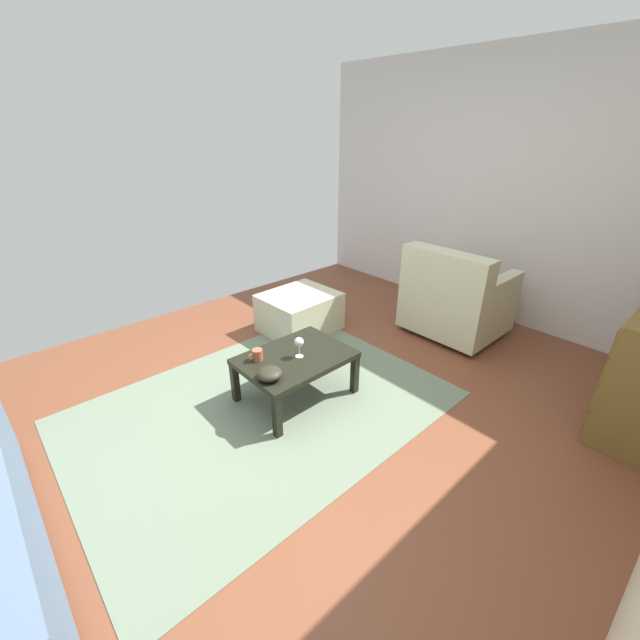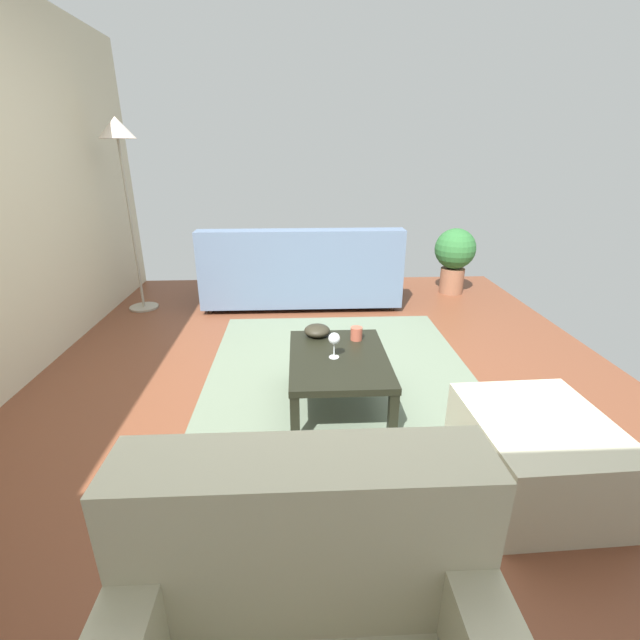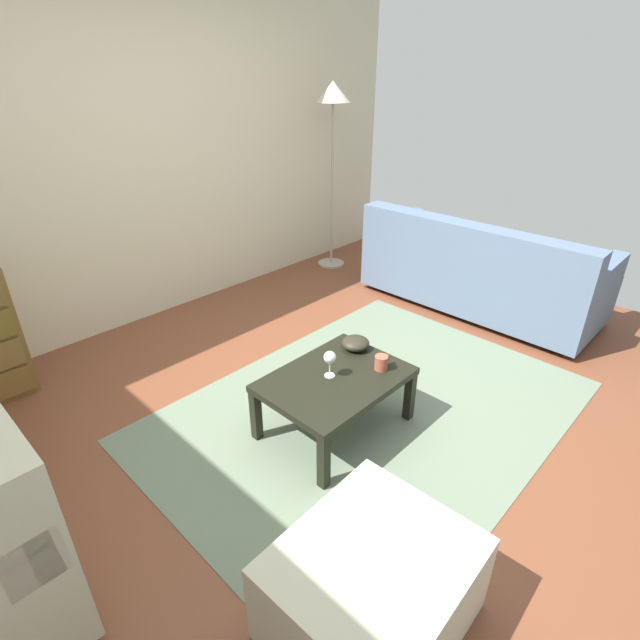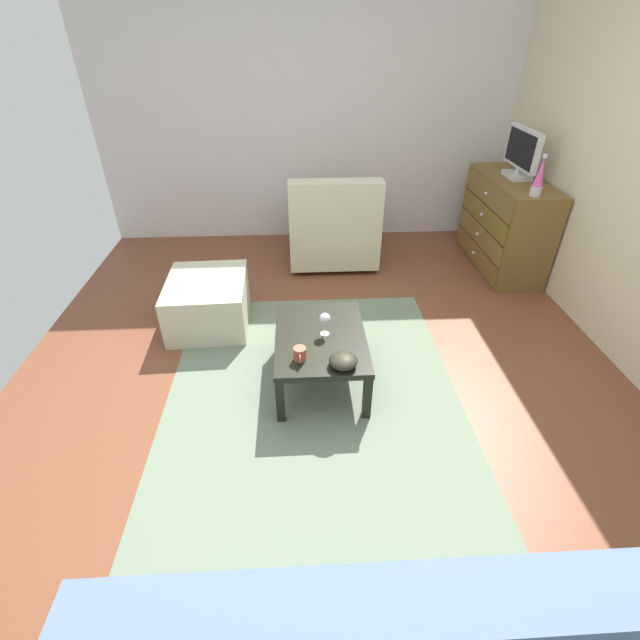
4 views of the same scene
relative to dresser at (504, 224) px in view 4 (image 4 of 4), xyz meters
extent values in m
cube|color=brown|center=(1.71, -1.72, -0.45)|extent=(5.78, 4.55, 0.05)
cube|color=silver|center=(-0.94, -1.72, 0.86)|extent=(0.12, 4.55, 2.57)
cube|color=slate|center=(1.91, -1.92, -0.43)|extent=(2.60, 1.90, 0.01)
cube|color=brown|center=(0.00, 0.01, 0.00)|extent=(1.15, 0.45, 0.86)
cube|color=brown|center=(0.00, -0.23, -0.30)|extent=(1.09, 0.02, 0.18)
sphere|color=silver|center=(0.00, -0.24, -0.30)|extent=(0.03, 0.03, 0.03)
cube|color=brown|center=(0.00, -0.23, -0.10)|extent=(1.09, 0.02, 0.18)
sphere|color=silver|center=(0.00, -0.24, -0.10)|extent=(0.03, 0.03, 0.03)
cube|color=brown|center=(0.00, -0.23, 0.10)|extent=(1.09, 0.02, 0.18)
sphere|color=silver|center=(0.00, -0.24, 0.10)|extent=(0.03, 0.03, 0.03)
cube|color=brown|center=(0.00, -0.23, 0.30)|extent=(1.09, 0.02, 0.18)
sphere|color=silver|center=(0.00, -0.24, 0.30)|extent=(0.03, 0.03, 0.03)
cube|color=silver|center=(-0.04, 0.03, 0.45)|extent=(0.28, 0.18, 0.04)
cylinder|color=silver|center=(-0.04, 0.03, 0.49)|extent=(0.04, 0.04, 0.05)
cube|color=silver|center=(-0.04, 0.03, 0.68)|extent=(0.56, 0.05, 0.33)
cube|color=black|center=(-0.04, 0.00, 0.68)|extent=(0.51, 0.01, 0.28)
cylinder|color=#B7B7BC|center=(0.47, -0.04, 0.47)|extent=(0.09, 0.09, 0.08)
cone|color=#D84C99|center=(0.47, -0.04, 0.62)|extent=(0.08, 0.08, 0.22)
cylinder|color=#B7B7BC|center=(0.47, -0.04, 0.74)|extent=(0.04, 0.04, 0.03)
cube|color=black|center=(1.27, -1.60, -0.27)|extent=(0.05, 0.05, 0.32)
cube|color=black|center=(2.01, -1.60, -0.27)|extent=(0.05, 0.05, 0.32)
cube|color=black|center=(1.27, -2.13, -0.27)|extent=(0.05, 0.05, 0.32)
cube|color=black|center=(2.01, -2.13, -0.27)|extent=(0.05, 0.05, 0.32)
cube|color=black|center=(1.64, -1.86, -0.09)|extent=(0.80, 0.58, 0.04)
cylinder|color=silver|center=(1.62, -1.84, -0.07)|extent=(0.06, 0.06, 0.00)
cylinder|color=silver|center=(1.62, -1.84, -0.02)|extent=(0.01, 0.01, 0.09)
sphere|color=silver|center=(1.62, -1.84, 0.05)|extent=(0.07, 0.07, 0.07)
cylinder|color=#A8523D|center=(1.88, -2.00, -0.03)|extent=(0.08, 0.08, 0.08)
torus|color=#A8523D|center=(1.93, -2.00, -0.02)|extent=(0.05, 0.01, 0.05)
ellipsoid|color=#2B281C|center=(1.95, -1.75, -0.03)|extent=(0.17, 0.17, 0.08)
cube|color=slate|center=(3.42, -1.66, 0.19)|extent=(0.20, 1.97, 0.38)
cylinder|color=#332319|center=(-0.55, -1.30, -0.40)|extent=(0.05, 0.05, 0.05)
cylinder|color=#332319|center=(-0.55, -1.99, -0.40)|extent=(0.05, 0.05, 0.05)
cylinder|color=#332319|center=(0.09, -1.30, -0.40)|extent=(0.05, 0.05, 0.05)
cylinder|color=#332319|center=(0.09, -1.99, -0.40)|extent=(0.05, 0.05, 0.05)
cube|color=beige|center=(-0.23, -1.64, -0.18)|extent=(0.80, 0.85, 0.41)
cube|color=beige|center=(0.07, -1.64, 0.24)|extent=(0.20, 0.85, 0.43)
cube|color=beige|center=(-0.23, -1.28, 0.13)|extent=(0.76, 0.12, 0.20)
cube|color=beige|center=(-0.23, -2.01, 0.13)|extent=(0.76, 0.12, 0.20)
cylinder|color=tan|center=(-0.48, -1.66, 0.11)|extent=(0.16, 0.40, 0.16)
cube|color=beige|center=(0.91, -2.72, -0.24)|extent=(0.72, 0.62, 0.38)
camera|label=1|loc=(3.19, 0.13, 1.46)|focal=22.42mm
camera|label=2|loc=(-0.69, -1.64, 1.08)|focal=24.50mm
camera|label=3|loc=(-0.01, -3.33, 1.45)|focal=26.89mm
camera|label=4|loc=(3.95, -2.00, 1.60)|focal=24.89mm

